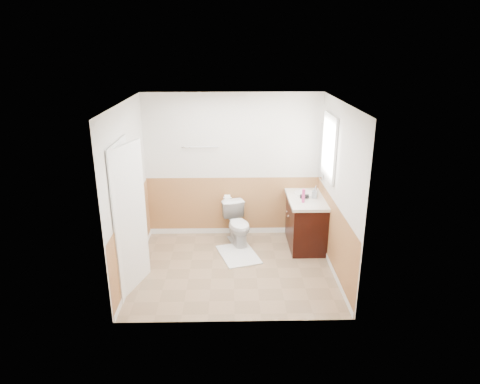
{
  "coord_description": "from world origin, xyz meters",
  "views": [
    {
      "loc": [
        -0.03,
        -5.74,
        3.27
      ],
      "look_at": [
        0.1,
        0.25,
        1.15
      ],
      "focal_mm": 31.92,
      "sensor_mm": 36.0,
      "label": 1
    }
  ],
  "objects_px": {
    "bath_mat": "(238,255)",
    "toilet": "(238,224)",
    "vanity_cabinet": "(305,222)",
    "lotion_bottle": "(303,196)",
    "soap_dispenser": "(315,193)"
  },
  "relations": [
    {
      "from": "bath_mat",
      "to": "vanity_cabinet",
      "type": "distance_m",
      "value": 1.27
    },
    {
      "from": "vanity_cabinet",
      "to": "toilet",
      "type": "bearing_deg",
      "value": 177.75
    },
    {
      "from": "vanity_cabinet",
      "to": "lotion_bottle",
      "type": "distance_m",
      "value": 0.63
    },
    {
      "from": "soap_dispenser",
      "to": "lotion_bottle",
      "type": "bearing_deg",
      "value": -136.9
    },
    {
      "from": "bath_mat",
      "to": "toilet",
      "type": "bearing_deg",
      "value": 90.0
    },
    {
      "from": "toilet",
      "to": "bath_mat",
      "type": "relative_size",
      "value": 0.87
    },
    {
      "from": "toilet",
      "to": "bath_mat",
      "type": "xyz_separation_m",
      "value": [
        -0.0,
        -0.46,
        -0.34
      ]
    },
    {
      "from": "toilet",
      "to": "bath_mat",
      "type": "bearing_deg",
      "value": -107.15
    },
    {
      "from": "bath_mat",
      "to": "soap_dispenser",
      "type": "xyz_separation_m",
      "value": [
        1.26,
        0.36,
        0.93
      ]
    },
    {
      "from": "vanity_cabinet",
      "to": "lotion_bottle",
      "type": "height_order",
      "value": "lotion_bottle"
    },
    {
      "from": "toilet",
      "to": "lotion_bottle",
      "type": "bearing_deg",
      "value": -33.51
    },
    {
      "from": "toilet",
      "to": "lotion_bottle",
      "type": "xyz_separation_m",
      "value": [
        1.04,
        -0.3,
        0.61
      ]
    },
    {
      "from": "bath_mat",
      "to": "vanity_cabinet",
      "type": "relative_size",
      "value": 0.73
    },
    {
      "from": "vanity_cabinet",
      "to": "bath_mat",
      "type": "bearing_deg",
      "value": -160.07
    },
    {
      "from": "bath_mat",
      "to": "soap_dispenser",
      "type": "relative_size",
      "value": 4.52
    }
  ]
}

